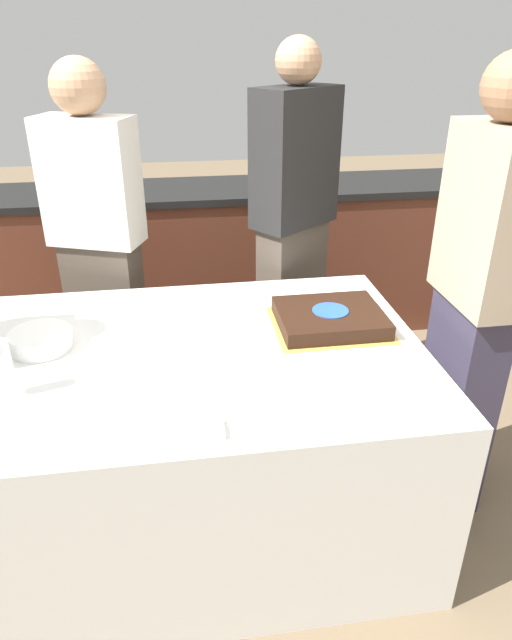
# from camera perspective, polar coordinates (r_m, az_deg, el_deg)

# --- Properties ---
(ground_plane) EXTENTS (14.00, 14.00, 0.00)m
(ground_plane) POSITION_cam_1_polar(r_m,az_deg,el_deg) (2.46, -7.22, -18.66)
(ground_plane) COLOR #7A664C
(back_counter) EXTENTS (4.40, 0.58, 0.92)m
(back_counter) POSITION_cam_1_polar(r_m,az_deg,el_deg) (3.60, -8.66, 5.74)
(back_counter) COLOR #5B2D1E
(back_counter) RESTS_ON ground_plane
(dining_table) EXTENTS (1.76, 1.13, 0.76)m
(dining_table) POSITION_cam_1_polar(r_m,az_deg,el_deg) (2.20, -7.79, -11.73)
(dining_table) COLOR silver
(dining_table) RESTS_ON ground_plane
(cake) EXTENTS (0.43, 0.37, 0.06)m
(cake) POSITION_cam_1_polar(r_m,az_deg,el_deg) (2.14, 7.40, 0.17)
(cake) COLOR gold
(cake) RESTS_ON dining_table
(plate_stack) EXTENTS (0.21, 0.21, 0.06)m
(plate_stack) POSITION_cam_1_polar(r_m,az_deg,el_deg) (2.11, -20.72, -1.89)
(plate_stack) COLOR white
(plate_stack) RESTS_ON dining_table
(wine_glass) EXTENTS (0.06, 0.06, 0.19)m
(wine_glass) POSITION_cam_1_polar(r_m,az_deg,el_deg) (1.84, -23.97, -3.80)
(wine_glass) COLOR white
(wine_glass) RESTS_ON dining_table
(side_plate_near_cake) EXTENTS (0.19, 0.19, 0.00)m
(side_plate_near_cake) POSITION_cam_1_polar(r_m,az_deg,el_deg) (2.44, 5.98, 3.00)
(side_plate_near_cake) COLOR white
(side_plate_near_cake) RESTS_ON dining_table
(utensil_pile) EXTENTS (0.12, 0.08, 0.02)m
(utensil_pile) POSITION_cam_1_polar(r_m,az_deg,el_deg) (1.60, -5.50, -10.94)
(utensil_pile) COLOR white
(utensil_pile) RESTS_ON dining_table
(person_cutting_cake) EXTENTS (0.44, 0.40, 1.73)m
(person_cutting_cake) POSITION_cam_1_polar(r_m,az_deg,el_deg) (2.71, 3.72, 8.65)
(person_cutting_cake) COLOR #4C4238
(person_cutting_cake) RESTS_ON ground_plane
(person_seated_right) EXTENTS (0.22, 0.40, 1.70)m
(person_seated_right) POSITION_cam_1_polar(r_m,az_deg,el_deg) (2.20, 21.15, 2.13)
(person_seated_right) COLOR #383347
(person_seated_right) RESTS_ON ground_plane
(person_standing_back) EXTENTS (0.44, 0.33, 1.66)m
(person_standing_back) POSITION_cam_1_polar(r_m,az_deg,el_deg) (2.68, -15.42, 6.92)
(person_standing_back) COLOR #4C4238
(person_standing_back) RESTS_ON ground_plane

